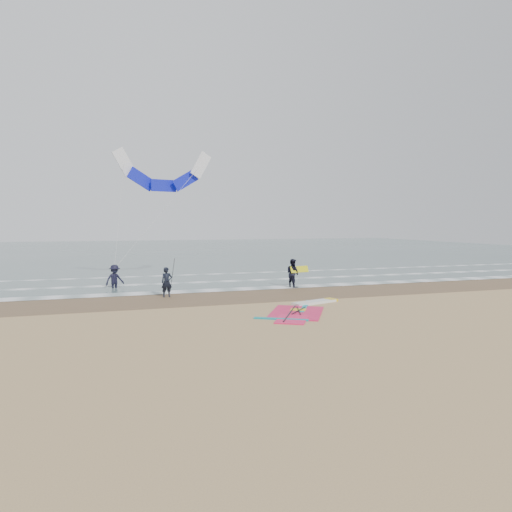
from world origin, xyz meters
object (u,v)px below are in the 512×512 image
object	(u,v)px
person_standing	(167,282)
person_walking	(293,273)
windsurf_rig	(303,310)
person_wading	(115,274)
surf_kite	(163,175)

from	to	relation	value
person_standing	person_walking	xyz separation A→B (m)	(7.70, 1.32, 0.08)
windsurf_rig	person_wading	size ratio (longest dim) A/B	2.97
windsurf_rig	person_walking	bearing A→B (deg)	71.35
person_walking	person_wading	xyz separation A→B (m)	(-10.30, 2.87, 0.01)
windsurf_rig	person_standing	distance (m)	7.77
person_wading	surf_kite	size ratio (longest dim) A/B	0.23
person_standing	person_walking	distance (m)	7.81
windsurf_rig	person_walking	xyz separation A→B (m)	(2.32, 6.88, 0.84)
person_wading	surf_kite	bearing A→B (deg)	22.13
person_standing	surf_kite	size ratio (longest dim) A/B	0.20
person_standing	person_wading	xyz separation A→B (m)	(-2.60, 4.19, 0.10)
person_standing	person_wading	distance (m)	4.93
windsurf_rig	person_walking	size ratio (longest dim) A/B	3.02
person_standing	person_wading	world-z (taller)	person_wading
person_walking	surf_kite	bearing A→B (deg)	24.50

